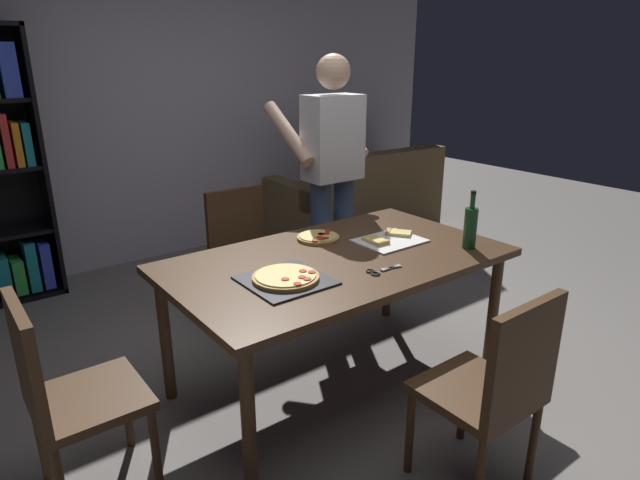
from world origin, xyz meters
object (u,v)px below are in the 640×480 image
(pepperoni_pizza_on_tray, at_px, (286,278))
(second_pizza_plain, at_px, (318,237))
(couch, at_px, (359,203))
(kitchen_scissors, at_px, (380,271))
(chair_far_side, at_px, (244,248))
(person_serving_pizza, at_px, (331,172))
(wine_bottle, at_px, (470,227))
(dining_table, at_px, (337,269))
(chair_near_camera, at_px, (496,384))
(chair_left_end, at_px, (64,389))

(pepperoni_pizza_on_tray, relative_size, second_pizza_plain, 1.54)
(couch, distance_m, kitchen_scissors, 2.97)
(chair_far_side, distance_m, person_serving_pizza, 0.78)
(couch, bearing_deg, second_pizza_plain, -136.74)
(wine_bottle, height_order, kitchen_scissors, wine_bottle)
(second_pizza_plain, bearing_deg, pepperoni_pizza_on_tray, -141.10)
(dining_table, relative_size, chair_far_side, 1.94)
(chair_near_camera, distance_m, kitchen_scissors, 0.75)
(couch, bearing_deg, person_serving_pizza, -137.64)
(couch, relative_size, kitchen_scissors, 8.76)
(couch, height_order, person_serving_pizza, person_serving_pizza)
(couch, xyz_separation_m, wine_bottle, (-1.25, -2.31, 0.57))
(dining_table, relative_size, chair_near_camera, 1.94)
(chair_far_side, xyz_separation_m, pepperoni_pizza_on_tray, (-0.39, -1.10, 0.25))
(kitchen_scissors, bearing_deg, chair_left_end, 168.54)
(pepperoni_pizza_on_tray, bearing_deg, person_serving_pizza, 42.43)
(couch, distance_m, second_pizza_plain, 2.53)
(couch, bearing_deg, pepperoni_pizza_on_tray, -137.61)
(pepperoni_pizza_on_tray, bearing_deg, couch, 42.39)
(person_serving_pizza, relative_size, wine_bottle, 5.54)
(couch, relative_size, second_pizza_plain, 7.10)
(chair_far_side, xyz_separation_m, kitchen_scissors, (0.03, -1.27, 0.24))
(dining_table, distance_m, wine_bottle, 0.75)
(wine_bottle, bearing_deg, dining_table, 153.59)
(pepperoni_pizza_on_tray, bearing_deg, kitchen_scissors, -22.67)
(chair_left_end, distance_m, kitchen_scissors, 1.44)
(chair_far_side, height_order, kitchen_scissors, chair_far_side)
(chair_far_side, distance_m, couch, 2.15)
(pepperoni_pizza_on_tray, height_order, kitchen_scissors, pepperoni_pizza_on_tray)
(dining_table, height_order, person_serving_pizza, person_serving_pizza)
(chair_near_camera, bearing_deg, second_pizza_plain, 86.06)
(kitchen_scissors, bearing_deg, person_serving_pizza, 63.08)
(pepperoni_pizza_on_tray, distance_m, second_pizza_plain, 0.62)
(chair_far_side, bearing_deg, chair_left_end, -143.92)
(chair_left_end, relative_size, second_pizza_plain, 3.74)
(chair_left_end, height_order, pepperoni_pizza_on_tray, chair_left_end)
(couch, height_order, pepperoni_pizza_on_tray, couch)
(second_pizza_plain, bearing_deg, chair_left_end, -168.97)
(chair_left_end, height_order, wine_bottle, wine_bottle)
(chair_near_camera, bearing_deg, chair_far_side, 90.00)
(chair_near_camera, xyz_separation_m, person_serving_pizza, (0.57, 1.76, 0.49))
(chair_near_camera, height_order, wine_bottle, wine_bottle)
(dining_table, distance_m, chair_near_camera, 1.01)
(dining_table, bearing_deg, kitchen_scissors, -83.64)
(dining_table, relative_size, chair_left_end, 1.94)
(couch, relative_size, person_serving_pizza, 0.98)
(second_pizza_plain, bearing_deg, person_serving_pizza, 45.61)
(wine_bottle, relative_size, second_pizza_plain, 1.31)
(pepperoni_pizza_on_tray, bearing_deg, second_pizza_plain, 38.90)
(person_serving_pizza, height_order, wine_bottle, person_serving_pizza)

